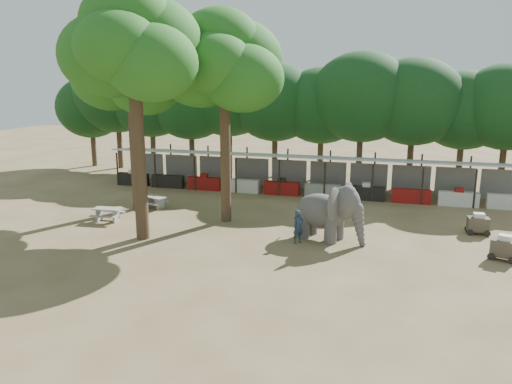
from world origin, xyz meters
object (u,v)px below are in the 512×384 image
(yard_tree_left, at_px, (130,70))
(handler, at_px, (298,227))
(yard_tree_center, at_px, (132,46))
(cart_back, at_px, (478,224))
(elephant, at_px, (329,212))
(picnic_table_far, at_px, (155,201))
(yard_tree_back, at_px, (223,63))
(cart_front, at_px, (504,248))
(picnic_table_near, at_px, (107,213))

(yard_tree_left, bearing_deg, handler, -19.68)
(yard_tree_center, xyz_separation_m, cart_back, (16.27, 5.02, -8.67))
(elephant, bearing_deg, picnic_table_far, -177.67)
(yard_tree_left, bearing_deg, yard_tree_back, -9.46)
(yard_tree_center, xyz_separation_m, yard_tree_back, (3.00, 4.00, -0.67))
(yard_tree_center, relative_size, yard_tree_back, 1.06)
(yard_tree_center, bearing_deg, cart_front, 4.59)
(yard_tree_left, xyz_separation_m, elephant, (12.06, -2.93, -6.77))
(yard_tree_left, height_order, yard_tree_back, yard_tree_back)
(cart_back, bearing_deg, handler, -159.21)
(picnic_table_far, distance_m, cart_back, 18.22)
(yard_tree_back, distance_m, cart_back, 15.53)
(yard_tree_left, distance_m, yard_tree_center, 5.92)
(yard_tree_left, height_order, elephant, yard_tree_left)
(picnic_table_far, bearing_deg, cart_back, 21.54)
(picnic_table_near, bearing_deg, yard_tree_center, -36.08)
(elephant, xyz_separation_m, cart_back, (7.21, 2.94, -0.89))
(yard_tree_back, relative_size, cart_back, 9.74)
(picnic_table_near, xyz_separation_m, cart_front, (19.98, -0.59, 0.07))
(yard_tree_back, relative_size, picnic_table_near, 7.03)
(yard_tree_back, height_order, handler, yard_tree_back)
(yard_tree_center, relative_size, cart_back, 10.32)
(yard_tree_center, height_order, cart_back, yard_tree_center)
(yard_tree_back, distance_m, picnic_table_near, 10.34)
(yard_tree_center, bearing_deg, picnic_table_near, 148.48)
(yard_tree_center, distance_m, handler, 11.44)
(yard_tree_left, xyz_separation_m, picnic_table_far, (1.05, 0.26, -7.74))
(yard_tree_back, relative_size, handler, 6.91)
(elephant, xyz_separation_m, picnic_table_near, (-12.22, -0.14, -0.94))
(picnic_table_far, relative_size, cart_back, 1.54)
(yard_tree_center, height_order, picnic_table_far, yard_tree_center)
(yard_tree_left, height_order, cart_back, yard_tree_left)
(elephant, relative_size, picnic_table_far, 2.14)
(yard_tree_back, bearing_deg, yard_tree_left, 170.54)
(yard_tree_left, relative_size, yard_tree_center, 0.92)
(elephant, bearing_deg, yard_tree_left, -175.14)
(cart_front, height_order, cart_back, cart_front)
(handler, height_order, picnic_table_near, handler)
(elephant, distance_m, handler, 1.74)
(picnic_table_far, relative_size, cart_front, 1.32)
(handler, distance_m, picnic_table_near, 10.89)
(elephant, distance_m, picnic_table_far, 11.50)
(yard_tree_left, relative_size, picnic_table_far, 6.13)
(yard_tree_left, distance_m, elephant, 14.14)
(yard_tree_center, distance_m, cart_front, 18.96)
(yard_tree_center, bearing_deg, handler, 8.69)
(yard_tree_center, bearing_deg, yard_tree_left, 120.96)
(elephant, xyz_separation_m, picnic_table_far, (-11.01, 3.19, -0.97))
(handler, relative_size, picnic_table_near, 1.02)
(handler, relative_size, cart_back, 1.41)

